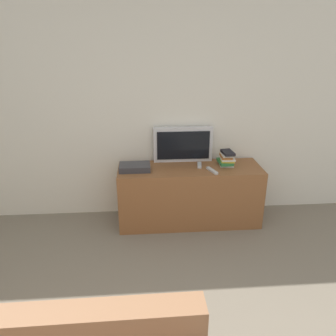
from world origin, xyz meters
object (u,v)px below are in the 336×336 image
object	(u,v)px
book_stack	(226,159)
set_top_box	(135,167)
television	(183,144)
remote_secondary	(212,171)
remote_on_stand	(199,165)
tv_stand	(189,195)

from	to	relation	value
book_stack	set_top_box	distance (m)	1.05
television	remote_secondary	world-z (taller)	television
television	remote_secondary	bearing A→B (deg)	-51.98
book_stack	remote_on_stand	xyz separation A→B (m)	(-0.31, 0.00, -0.07)
television	book_stack	xyz separation A→B (m)	(0.48, -0.19, -0.12)
tv_stand	book_stack	bearing A→B (deg)	5.02
remote_secondary	set_top_box	distance (m)	0.86
tv_stand	remote_on_stand	distance (m)	0.38
television	tv_stand	bearing A→B (deg)	-75.43
remote_on_stand	remote_secondary	distance (m)	0.21
remote_secondary	set_top_box	size ratio (longest dim) A/B	0.58
remote_on_stand	set_top_box	distance (m)	0.74
book_stack	remote_secondary	bearing A→B (deg)	-138.47
television	remote_secondary	distance (m)	0.50
tv_stand	book_stack	world-z (taller)	book_stack
tv_stand	television	distance (m)	0.60
remote_secondary	set_top_box	bearing A→B (deg)	172.58
tv_stand	book_stack	xyz separation A→B (m)	(0.43, 0.04, 0.43)
television	book_stack	world-z (taller)	television
television	set_top_box	size ratio (longest dim) A/B	2.02
set_top_box	tv_stand	bearing A→B (deg)	2.65
tv_stand	remote_secondary	world-z (taller)	remote_secondary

